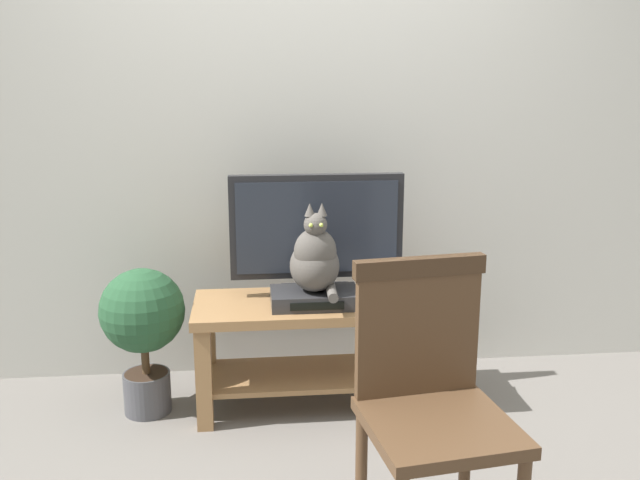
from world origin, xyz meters
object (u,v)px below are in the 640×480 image
at_px(media_box, 315,298).
at_px(wooden_chair, 429,390).
at_px(book_stack, 410,294).
at_px(cat, 315,259).
at_px(potted_plant, 143,323).
at_px(tv_stand, 319,333).
at_px(tv, 317,232).

bearing_deg(media_box, wooden_chair, -75.42).
distance_m(media_box, book_stack, 0.44).
bearing_deg(media_box, book_stack, 0.51).
bearing_deg(cat, potted_plant, 174.80).
bearing_deg(tv_stand, tv, 89.98).
bearing_deg(wooden_chair, tv, 101.60).
relative_size(book_stack, potted_plant, 0.32).
bearing_deg(book_stack, tv, 160.54).
xyz_separation_m(media_box, book_stack, (0.44, 0.00, 0.00)).
bearing_deg(wooden_chair, book_stack, 80.22).
distance_m(media_box, potted_plant, 0.78).
bearing_deg(tv_stand, wooden_chair, -77.38).
height_order(tv, media_box, tv).
bearing_deg(potted_plant, book_stack, -2.52).
height_order(tv, cat, tv).
height_order(tv, book_stack, tv).
bearing_deg(book_stack, tv_stand, 173.17).
bearing_deg(book_stack, wooden_chair, -99.78).
xyz_separation_m(tv, wooden_chair, (0.24, -1.16, -0.25)).
xyz_separation_m(tv_stand, wooden_chair, (0.24, -1.07, 0.21)).
xyz_separation_m(cat, wooden_chair, (0.26, -1.00, -0.16)).
xyz_separation_m(media_box, potted_plant, (-0.77, 0.06, -0.11)).
xyz_separation_m(tv, potted_plant, (-0.80, -0.09, -0.38)).
bearing_deg(potted_plant, wooden_chair, -45.94).
bearing_deg(book_stack, media_box, -179.49).
distance_m(tv_stand, wooden_chair, 1.11).
height_order(tv, potted_plant, tv).
height_order(media_box, wooden_chair, wooden_chair).
height_order(cat, book_stack, cat).
relative_size(cat, potted_plant, 0.60).
bearing_deg(cat, tv_stand, 70.59).
bearing_deg(potted_plant, media_box, -4.24).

